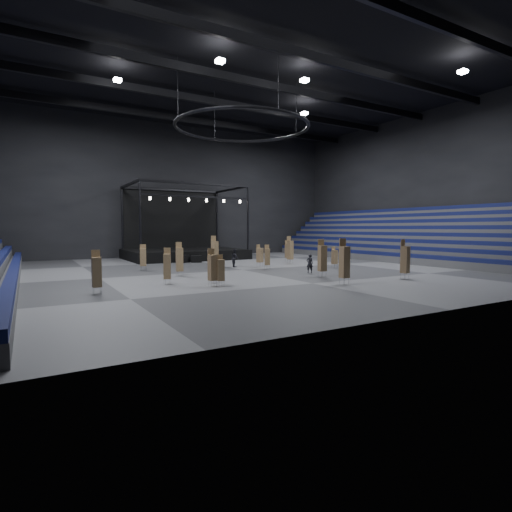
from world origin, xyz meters
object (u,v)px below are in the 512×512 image
chair_stack_8 (405,259)px  man_center (310,264)px  chair_stack_10 (335,257)px  chair_stack_14 (97,271)px  chair_stack_9 (290,250)px  chair_stack_12 (167,266)px  chair_stack_2 (212,267)px  crew_member (235,258)px  chair_stack_15 (143,257)px  chair_stack_7 (215,251)px  chair_stack_13 (344,261)px  flight_case_mid (196,259)px  chair_stack_4 (322,258)px  chair_stack_0 (220,270)px  stage (183,247)px  flight_case_right (219,258)px  flight_case_left (184,259)px  chair_stack_1 (179,259)px  chair_stack_5 (288,251)px  chair_stack_3 (267,256)px  chair_stack_6 (260,255)px  chair_stack_11 (212,267)px

chair_stack_8 → man_center: size_ratio=1.85×
chair_stack_10 → chair_stack_14: 22.98m
chair_stack_9 → chair_stack_12: bearing=-158.1°
chair_stack_2 → chair_stack_9: chair_stack_9 is taller
chair_stack_8 → crew_member: 16.39m
chair_stack_9 → chair_stack_15: (-15.82, 0.44, -0.25)m
chair_stack_7 → chair_stack_13: size_ratio=0.99×
flight_case_mid → chair_stack_7: (-0.51, -6.20, 1.19)m
chair_stack_12 → chair_stack_4: bearing=13.6°
chair_stack_0 → chair_stack_14: 7.63m
crew_member → stage: bearing=15.2°
flight_case_right → man_center: man_center is taller
flight_case_left → chair_stack_9: chair_stack_9 is taller
chair_stack_12 → flight_case_mid: bearing=84.7°
chair_stack_1 → stage: bearing=75.7°
flight_case_right → crew_member: size_ratio=0.61×
flight_case_left → chair_stack_14: bearing=-123.2°
chair_stack_2 → chair_stack_5: chair_stack_2 is taller
stage → chair_stack_5: (8.91, -10.71, -0.17)m
chair_stack_8 → chair_stack_10: chair_stack_8 is taller
chair_stack_3 → chair_stack_12: chair_stack_12 is taller
flight_case_mid → chair_stack_2: size_ratio=0.47×
chair_stack_6 → man_center: chair_stack_6 is taller
chair_stack_6 → crew_member: 2.52m
chair_stack_4 → chair_stack_11: chair_stack_4 is taller
chair_stack_11 → man_center: (9.93, 1.76, -0.31)m
flight_case_left → chair_stack_2: (-4.58, -18.39, 0.88)m
chair_stack_0 → chair_stack_7: size_ratio=0.68×
chair_stack_6 → chair_stack_9: bearing=-4.7°
chair_stack_1 → man_center: bearing=-10.9°
flight_case_mid → chair_stack_13: size_ratio=0.38×
chair_stack_1 → chair_stack_2: 6.47m
chair_stack_9 → chair_stack_15: bearing=171.3°
crew_member → man_center: bearing=-145.8°
flight_case_right → chair_stack_15: 12.27m
flight_case_mid → man_center: size_ratio=0.73×
flight_case_mid → chair_stack_13: bearing=-83.8°
chair_stack_14 → chair_stack_2: bearing=-3.4°
flight_case_right → chair_stack_9: bearing=-51.7°
chair_stack_2 → chair_stack_8: chair_stack_8 is taller
chair_stack_11 → chair_stack_14: bearing=164.5°
stage → chair_stack_4: (2.98, -24.11, 0.09)m
chair_stack_1 → chair_stack_11: bearing=-76.5°
flight_case_mid → chair_stack_15: 9.57m
flight_case_right → chair_stack_15: (-10.43, -6.38, 0.91)m
flight_case_mid → man_center: 15.48m
flight_case_left → chair_stack_8: (9.79, -21.99, 1.10)m
chair_stack_1 → chair_stack_3: size_ratio=1.19×
stage → chair_stack_8: 29.25m
chair_stack_11 → stage: bearing=53.1°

